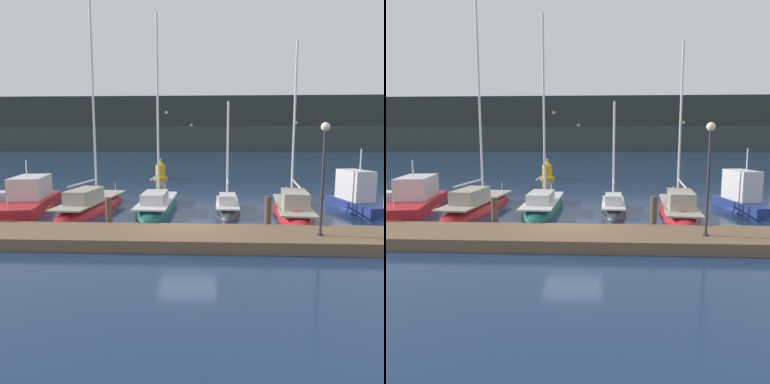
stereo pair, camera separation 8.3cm
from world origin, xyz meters
TOP-DOWN VIEW (x-y plane):
  - ground_plane at (0.00, 0.00)m, footprint 400.00×400.00m
  - dock at (0.00, -1.58)m, footprint 41.43×2.80m
  - mooring_pile_2 at (-3.40, 0.07)m, footprint 0.28×0.28m
  - mooring_pile_3 at (3.40, 0.07)m, footprint 0.28×0.28m
  - motorboat_berth_3 at (-9.30, 4.75)m, footprint 3.73×7.69m
  - sailboat_berth_4 at (-5.61, 4.56)m, footprint 2.70×8.43m
  - sailboat_berth_5 at (-2.02, 5.03)m, footprint 2.06×7.36m
  - sailboat_berth_6 at (1.87, 4.41)m, footprint 1.56×5.08m
  - sailboat_berth_7 at (5.37, 4.42)m, footprint 2.90×8.22m
  - motorboat_berth_8 at (9.12, 5.29)m, footprint 2.58×5.30m
  - channel_buoy at (-3.95, 20.68)m, footprint 1.44×1.44m
  - dock_lamppost at (5.04, -1.86)m, footprint 0.32×0.32m
  - hillside_backdrop at (-2.98, 102.59)m, footprint 240.00×23.00m

SIDE VIEW (x-z plane):
  - ground_plane at x=0.00m, z-range 0.00..0.00m
  - sailboat_berth_6 at x=1.87m, z-range -3.23..3.42m
  - sailboat_berth_5 at x=-2.02m, z-range -5.58..5.81m
  - sailboat_berth_7 at x=5.37m, z-range -4.70..4.98m
  - sailboat_berth_4 at x=-5.61m, z-range -5.99..6.28m
  - dock at x=0.00m, z-range 0.00..0.45m
  - motorboat_berth_3 at x=-9.30m, z-range -1.34..1.97m
  - motorboat_berth_8 at x=9.12m, z-range -1.53..2.40m
  - channel_buoy at x=-3.95m, z-range -0.25..1.72m
  - mooring_pile_2 at x=-3.40m, z-range 0.00..1.49m
  - mooring_pile_3 at x=3.40m, z-range 0.00..1.59m
  - dock_lamppost at x=5.04m, z-range 1.14..5.27m
  - hillside_backdrop at x=-2.98m, z-range -0.63..15.36m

